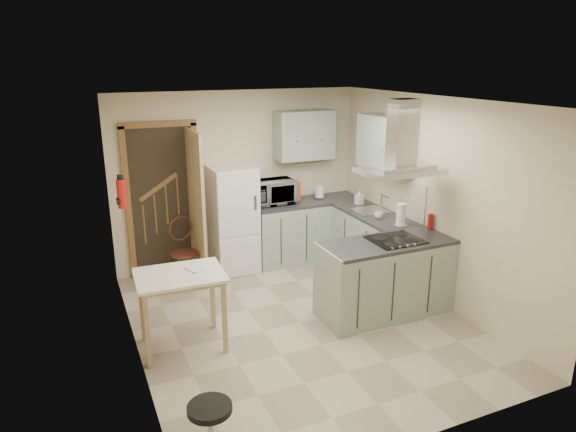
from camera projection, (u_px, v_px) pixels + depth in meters
name	position (u px, v px, depth m)	size (l,w,h in m)	color
floor	(300.00, 322.00, 5.91)	(4.20, 4.20, 0.00)	tan
ceiling	(302.00, 101.00, 5.18)	(4.20, 4.20, 0.00)	silver
back_wall	(239.00, 179.00, 7.38)	(3.60, 3.60, 0.00)	beige
left_wall	(129.00, 242.00, 4.85)	(4.20, 4.20, 0.00)	beige
right_wall	(435.00, 201.00, 6.24)	(4.20, 4.20, 0.00)	beige
doorway	(163.00, 201.00, 6.99)	(1.10, 0.12, 2.10)	brown
fridge	(233.00, 219.00, 7.19)	(0.60, 0.60, 1.50)	white
counter_back	(289.00, 232.00, 7.61)	(1.08, 0.60, 0.90)	#9EB2A0
counter_right	(362.00, 238.00, 7.34)	(0.60, 1.95, 0.90)	#9EB2A0
splashback	(300.00, 180.00, 7.77)	(1.68, 0.02, 0.50)	beige
wall_cabinet_back	(304.00, 135.00, 7.42)	(0.85, 0.35, 0.70)	#9EB2A0
wall_cabinet_right	(386.00, 143.00, 6.74)	(0.35, 0.90, 0.70)	#9EB2A0
peninsula	(386.00, 277.00, 6.02)	(1.55, 0.65, 0.90)	#9EB2A0
hob	(395.00, 240.00, 5.92)	(0.58, 0.50, 0.01)	black
extractor_hood	(400.00, 171.00, 5.68)	(0.90, 0.55, 0.10)	silver
sink	(370.00, 211.00, 7.06)	(0.45, 0.40, 0.01)	silver
fire_extinguisher	(122.00, 194.00, 5.59)	(0.10, 0.10, 0.32)	#B2140F
drop_leaf_table	(182.00, 311.00, 5.30)	(0.88, 0.66, 0.83)	tan
bentwood_chair	(184.00, 253.00, 6.88)	(0.36, 0.36, 0.81)	#491E18
stool	(211.00, 431.00, 3.86)	(0.34, 0.34, 0.46)	black
microwave	(273.00, 192.00, 7.38)	(0.61, 0.41, 0.34)	black
kettle	(319.00, 192.00, 7.67)	(0.14, 0.14, 0.20)	white
cereal_box	(295.00, 191.00, 7.58)	(0.07, 0.18, 0.27)	#EC561B
soap_bottle	(359.00, 197.00, 7.36)	(0.10, 0.10, 0.21)	silver
paper_towel	(401.00, 214.00, 6.40)	(0.12, 0.12, 0.30)	white
cup	(379.00, 215.00, 6.71)	(0.12, 0.12, 0.09)	white
red_bottle	(430.00, 222.00, 6.28)	(0.07, 0.07, 0.19)	#A6170E
book	(189.00, 267.00, 5.23)	(0.14, 0.19, 0.09)	#9A4033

